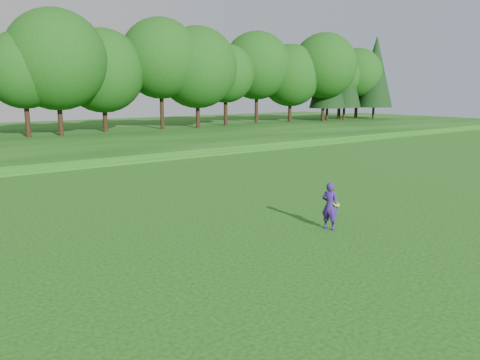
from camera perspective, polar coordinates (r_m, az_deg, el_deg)
ground at (r=14.79m, az=5.49°, el=-8.54°), size 140.00×140.00×0.00m
berm at (r=45.49m, az=-24.81°, el=4.06°), size 130.00×30.00×0.60m
walking_path at (r=32.07m, az=-19.35°, el=1.50°), size 130.00×1.60×0.04m
treeline at (r=49.28m, az=-26.58°, el=13.48°), size 104.00×7.00×15.00m
woman at (r=16.96m, az=10.90°, el=-3.11°), size 0.57×0.72×1.72m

